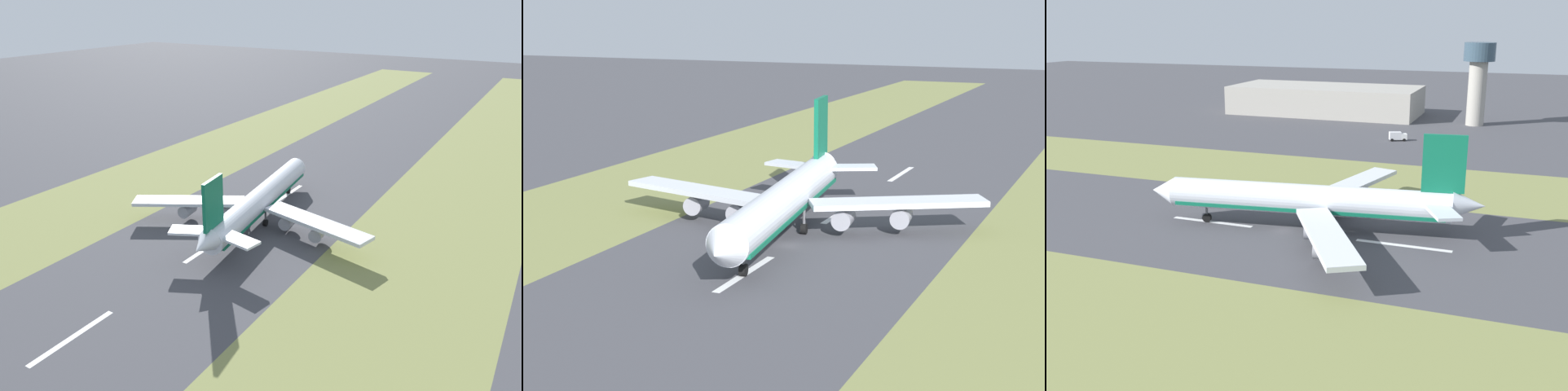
{
  "view_description": "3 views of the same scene",
  "coord_description": "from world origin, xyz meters",
  "views": [
    {
      "loc": [
        66.3,
        -110.37,
        55.99
      ],
      "look_at": [
        2.65,
        -4.16,
        7.0
      ],
      "focal_mm": 35.0,
      "sensor_mm": 36.0,
      "label": 1
    },
    {
      "loc": [
        -51.38,
        121.4,
        37.16
      ],
      "look_at": [
        2.65,
        -4.16,
        7.0
      ],
      "focal_mm": 60.0,
      "sensor_mm": 36.0,
      "label": 2
    },
    {
      "loc": [
        -105.76,
        -44.0,
        40.48
      ],
      "look_at": [
        2.65,
        -4.16,
        7.0
      ],
      "focal_mm": 42.0,
      "sensor_mm": 36.0,
      "label": 3
    }
  ],
  "objects": [
    {
      "name": "grass_median_east",
      "position": [
        45.0,
        0.0,
        0.0
      ],
      "size": [
        40.0,
        600.0,
        0.01
      ],
      "primitive_type": "cube",
      "color": "olive",
      "rests_on": "ground"
    },
    {
      "name": "airplane_main_jet",
      "position": [
        2.91,
        -6.04,
        6.02
      ],
      "size": [
        63.53,
        67.12,
        20.2
      ],
      "color": "silver",
      "rests_on": "ground"
    },
    {
      "name": "service_truck",
      "position": [
        99.99,
        -1.62,
        1.67
      ],
      "size": [
        4.37,
        6.39,
        3.1
      ],
      "color": "white",
      "rests_on": "ground"
    },
    {
      "name": "terminal_building",
      "position": [
        152.05,
        41.86,
        6.06
      ],
      "size": [
        36.0,
        81.88,
        12.11
      ],
      "primitive_type": "cube",
      "color": "#A39E93",
      "rests_on": "ground"
    },
    {
      "name": "ground_plane",
      "position": [
        0.0,
        0.0,
        0.0
      ],
      "size": [
        800.0,
        800.0,
        0.0
      ],
      "primitive_type": "plane",
      "color": "#424247"
    },
    {
      "name": "centreline_dash_mid",
      "position": [
        0.0,
        -24.16,
        0.01
      ],
      "size": [
        1.2,
        18.0,
        0.01
      ],
      "primitive_type": "cube",
      "color": "silver",
      "rests_on": "ground"
    },
    {
      "name": "centreline_dash_far",
      "position": [
        0.0,
        15.84,
        0.01
      ],
      "size": [
        1.2,
        18.0,
        0.01
      ],
      "primitive_type": "cube",
      "color": "silver",
      "rests_on": "ground"
    },
    {
      "name": "grass_median_west",
      "position": [
        -45.0,
        0.0,
        0.0
      ],
      "size": [
        40.0,
        600.0,
        0.01
      ],
      "primitive_type": "cube",
      "color": "olive",
      "rests_on": "ground"
    },
    {
      "name": "control_tower",
      "position": [
        142.66,
        -23.47,
        19.7
      ],
      "size": [
        12.0,
        12.0,
        31.95
      ],
      "color": "#A39E93",
      "rests_on": "ground"
    }
  ]
}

